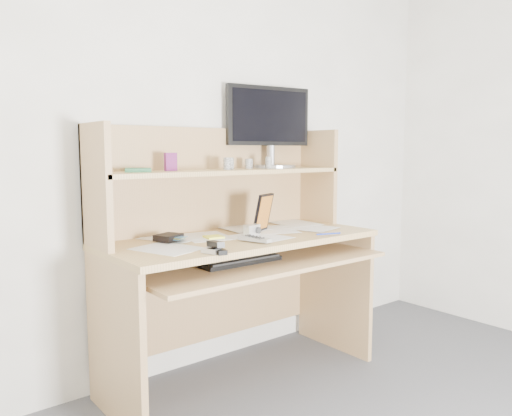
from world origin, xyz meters
TOP-DOWN VIEW (x-y plane):
  - back_wall at (0.00, 1.80)m, footprint 3.60×0.04m
  - desk at (0.00, 1.56)m, footprint 1.40×0.70m
  - paper_clutter at (0.00, 1.48)m, footprint 1.32×0.54m
  - keyboard at (-0.11, 1.36)m, footprint 0.41×0.15m
  - tv_remote at (-0.05, 1.31)m, footprint 0.09×0.17m
  - flip_phone at (-0.36, 1.22)m, footprint 0.07×0.09m
  - stapler at (-0.33, 1.22)m, footprint 0.07×0.15m
  - wallet at (-0.36, 1.58)m, footprint 0.14×0.13m
  - sticky_note_pad at (-0.14, 1.52)m, footprint 0.10×0.10m
  - digital_camera at (0.02, 1.43)m, footprint 0.10×0.06m
  - game_case at (0.16, 1.51)m, footprint 0.14×0.07m
  - blue_pen at (0.35, 1.22)m, footprint 0.13×0.05m
  - card_box at (-0.30, 1.65)m, footprint 0.07×0.02m
  - shelf_book at (-0.47, 1.66)m, footprint 0.17×0.20m
  - chip_stack_a at (0.03, 1.63)m, footprint 0.06×0.06m
  - chip_stack_b at (-0.01, 1.59)m, footprint 0.05×0.05m
  - chip_stack_c at (0.19, 1.67)m, footprint 0.05×0.05m
  - chip_stack_d at (0.27, 1.59)m, footprint 0.04×0.04m
  - monitor at (0.37, 1.70)m, footprint 0.53×0.27m

SIDE VIEW (x-z plane):
  - keyboard at x=-0.11m, z-range 0.65..0.68m
  - desk at x=0.00m, z-range 0.04..1.34m
  - paper_clutter at x=0.00m, z-range 0.75..0.76m
  - sticky_note_pad at x=-0.14m, z-range 0.75..0.76m
  - blue_pen at x=0.35m, z-range 0.76..0.76m
  - tv_remote at x=-0.05m, z-range 0.76..0.77m
  - flip_phone at x=-0.36m, z-range 0.76..0.78m
  - wallet at x=-0.36m, z-range 0.76..0.79m
  - stapler at x=-0.33m, z-range 0.76..0.80m
  - digital_camera at x=0.02m, z-range 0.76..0.81m
  - game_case at x=0.16m, z-range 0.76..0.95m
  - shelf_book at x=-0.47m, z-range 1.08..1.10m
  - chip_stack_c at x=0.19m, z-range 1.08..1.14m
  - chip_stack_a at x=0.03m, z-range 1.08..1.14m
  - chip_stack_b at x=-0.01m, z-range 1.08..1.14m
  - chip_stack_d at x=0.27m, z-range 1.08..1.15m
  - card_box at x=-0.30m, z-range 1.08..1.17m
  - back_wall at x=0.00m, z-range 0.00..2.50m
  - monitor at x=0.37m, z-range 1.10..1.56m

